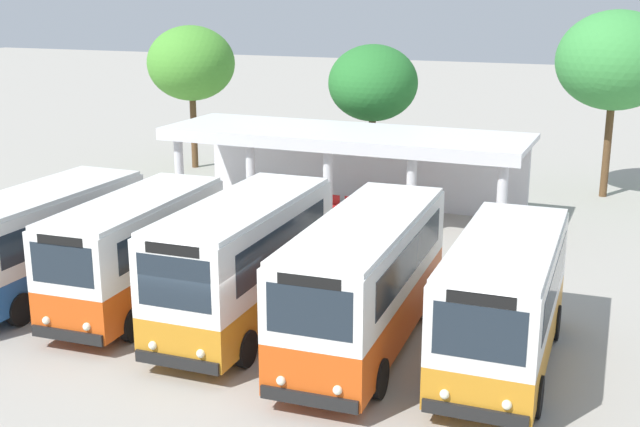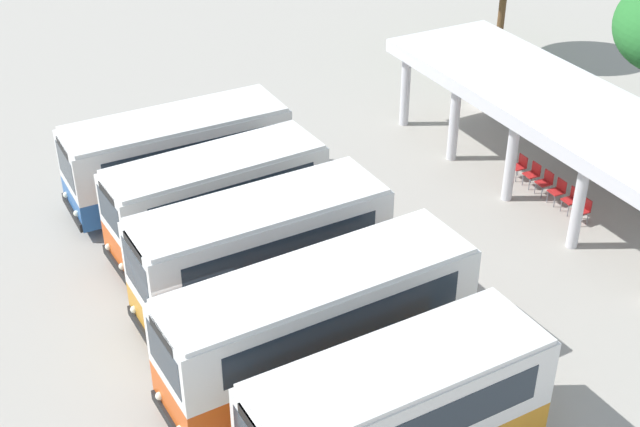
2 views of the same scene
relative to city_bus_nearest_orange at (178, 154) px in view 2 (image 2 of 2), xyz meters
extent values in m
plane|color=#A39E93|center=(6.76, -2.52, -1.69)|extent=(180.00, 180.00, 0.00)
cylinder|color=black|center=(1.14, -2.23, -1.24)|extent=(0.23, 0.90, 0.90)
cylinder|color=black|center=(-1.10, -2.25, -1.24)|extent=(0.23, 0.90, 0.90)
cylinder|color=black|center=(1.10, 2.28, -1.24)|extent=(0.23, 0.90, 0.90)
cylinder|color=black|center=(-1.14, 2.26, -1.24)|extent=(0.23, 0.90, 0.90)
cube|color=#23569E|center=(0.00, 0.01, -0.85)|extent=(2.40, 7.29, 0.91)
cube|color=silver|center=(0.00, 0.01, 0.41)|extent=(2.40, 7.29, 1.63)
cube|color=silver|center=(0.00, 0.01, 1.29)|extent=(2.32, 7.07, 0.12)
cube|color=black|center=(0.03, -3.65, -1.17)|extent=(2.22, 0.12, 0.28)
cube|color=#1E2833|center=(0.03, -3.61, 0.46)|extent=(1.92, 0.07, 1.06)
cube|color=black|center=(0.03, -3.61, 1.11)|extent=(1.40, 0.06, 0.24)
cube|color=#1E2833|center=(1.16, 0.12, 0.46)|extent=(0.09, 5.82, 0.90)
cube|color=#1E2833|center=(-1.16, 0.11, 0.46)|extent=(0.09, 5.82, 0.90)
sphere|color=#EAEACC|center=(0.67, -3.64, -0.86)|extent=(0.20, 0.20, 0.20)
sphere|color=#EAEACC|center=(-0.61, -3.65, -0.86)|extent=(0.20, 0.20, 0.20)
cylinder|color=black|center=(4.46, -1.92, -1.24)|extent=(0.27, 0.91, 0.90)
cylinder|color=black|center=(2.45, -2.04, -1.24)|extent=(0.27, 0.91, 0.90)
cylinder|color=black|center=(4.23, 2.15, -1.24)|extent=(0.27, 0.91, 0.90)
cylinder|color=black|center=(2.22, 2.03, -1.24)|extent=(0.27, 0.91, 0.90)
cube|color=#D14C14|center=(3.34, 0.05, -0.75)|extent=(2.48, 6.69, 1.11)
cube|color=white|center=(3.34, 0.05, 0.57)|extent=(2.48, 6.69, 1.53)
cube|color=white|center=(3.34, 0.05, 1.40)|extent=(2.40, 6.49, 0.12)
cube|color=black|center=(3.53, -3.26, -1.17)|extent=(2.01, 0.21, 0.28)
cube|color=#1E2833|center=(3.53, -3.22, 0.62)|extent=(1.73, 0.15, 1.00)
cube|color=black|center=(3.53, -3.22, 1.22)|extent=(1.27, 0.12, 0.24)
cube|color=#1E2833|center=(4.38, 0.21, 0.62)|extent=(0.34, 5.26, 0.84)
cube|color=#1E2833|center=(2.29, 0.10, 0.62)|extent=(0.34, 5.26, 0.84)
sphere|color=#EAEACC|center=(4.11, -3.22, -0.86)|extent=(0.20, 0.20, 0.20)
sphere|color=#EAEACC|center=(2.95, -3.28, -0.86)|extent=(0.20, 0.20, 0.20)
cylinder|color=black|center=(7.82, -2.13, -1.24)|extent=(0.25, 0.91, 0.90)
cylinder|color=black|center=(5.68, -2.19, -1.24)|extent=(0.25, 0.91, 0.90)
cylinder|color=black|center=(7.69, 2.19, -1.24)|extent=(0.25, 0.91, 0.90)
cylinder|color=black|center=(5.55, 2.13, -1.24)|extent=(0.25, 0.91, 0.90)
cube|color=orange|center=(6.68, 0.00, -0.79)|extent=(2.44, 7.03, 1.04)
cube|color=white|center=(6.68, 0.00, 0.66)|extent=(2.44, 7.03, 1.86)
cube|color=white|center=(6.68, 0.00, 1.65)|extent=(2.37, 6.82, 0.12)
cube|color=black|center=(6.79, -3.51, -1.17)|extent=(2.13, 0.16, 0.28)
cube|color=#1E2833|center=(6.79, -3.47, 0.71)|extent=(1.83, 0.10, 1.21)
cube|color=black|center=(6.79, -3.47, 1.47)|extent=(1.34, 0.09, 0.24)
cube|color=#1E2833|center=(7.79, 0.13, 0.71)|extent=(0.21, 5.57, 1.03)
cube|color=#1E2833|center=(5.57, 0.07, 0.71)|extent=(0.21, 5.57, 1.03)
sphere|color=#EAEACC|center=(7.40, -3.48, -0.86)|extent=(0.20, 0.20, 0.20)
sphere|color=#EAEACC|center=(6.17, -3.52, -0.86)|extent=(0.20, 0.20, 0.20)
cylinder|color=black|center=(9.08, -2.49, -1.24)|extent=(0.26, 0.91, 0.90)
cylinder|color=black|center=(10.97, 2.50, -1.24)|extent=(0.26, 0.91, 0.90)
cylinder|color=black|center=(8.84, 2.39, -1.24)|extent=(0.26, 0.91, 0.90)
cube|color=#D14C14|center=(10.03, 0.00, -0.72)|extent=(2.61, 7.98, 1.18)
cube|color=white|center=(10.03, 0.00, 0.68)|extent=(2.61, 7.98, 1.62)
cube|color=white|center=(10.03, 0.00, 1.55)|extent=(2.53, 7.74, 0.12)
cube|color=black|center=(10.22, -3.96, -1.17)|extent=(2.13, 0.20, 0.28)
cube|color=#1E2833|center=(10.21, -3.92, 0.73)|extent=(1.83, 0.14, 1.06)
cube|color=black|center=(10.21, -3.92, 1.37)|extent=(1.34, 0.11, 0.24)
cube|color=#1E2833|center=(11.13, 0.16, 0.73)|extent=(0.34, 6.30, 0.89)
cube|color=#1E2833|center=(8.91, 0.05, 0.73)|extent=(0.34, 6.30, 0.89)
sphere|color=#EAEACC|center=(9.60, -3.98, -0.86)|extent=(0.20, 0.20, 0.20)
cylinder|color=black|center=(12.24, 2.21, -1.24)|extent=(0.25, 0.91, 0.90)
cube|color=silver|center=(13.37, 0.15, 0.49)|extent=(2.44, 6.83, 1.70)
cube|color=silver|center=(13.37, 0.15, 1.40)|extent=(2.36, 6.62, 0.12)
cube|color=#1E2833|center=(14.47, 0.29, 0.54)|extent=(0.21, 5.41, 0.94)
cube|color=#1E2833|center=(12.26, 0.22, 0.54)|extent=(0.21, 5.41, 0.94)
cylinder|color=silver|center=(-1.36, 9.72, -0.09)|extent=(0.36, 0.36, 3.20)
cylinder|color=silver|center=(1.88, 9.72, -0.09)|extent=(0.36, 0.36, 3.20)
cylinder|color=silver|center=(5.12, 9.72, -0.09)|extent=(0.36, 0.36, 3.20)
cylinder|color=silver|center=(8.36, 9.72, -0.09)|extent=(0.36, 0.36, 3.20)
cube|color=silver|center=(5.12, 13.35, -0.09)|extent=(13.75, 0.20, 3.20)
cube|color=silver|center=(5.12, 11.43, 1.61)|extent=(14.25, 4.53, 0.20)
cube|color=silver|center=(5.12, 9.22, 1.37)|extent=(14.25, 0.10, 0.28)
cylinder|color=slate|center=(4.34, 10.74, -1.47)|extent=(0.03, 0.03, 0.44)
cylinder|color=slate|center=(3.99, 10.74, -1.47)|extent=(0.03, 0.03, 0.44)
cylinder|color=slate|center=(4.35, 11.09, -1.47)|extent=(0.03, 0.03, 0.44)
cylinder|color=slate|center=(4.00, 11.10, -1.47)|extent=(0.03, 0.03, 0.44)
cube|color=#B21E1E|center=(4.17, 10.92, -1.23)|extent=(0.45, 0.45, 0.04)
cube|color=#B21E1E|center=(4.18, 11.12, -1.03)|extent=(0.44, 0.05, 0.40)
cylinder|color=slate|center=(4.99, 10.79, -1.47)|extent=(0.03, 0.03, 0.44)
cylinder|color=slate|center=(4.64, 10.79, -1.47)|extent=(0.03, 0.03, 0.44)
cylinder|color=slate|center=(5.00, 11.14, -1.47)|extent=(0.03, 0.03, 0.44)
cylinder|color=slate|center=(4.65, 11.15, -1.47)|extent=(0.03, 0.03, 0.44)
cube|color=#B21E1E|center=(4.82, 10.97, -1.23)|extent=(0.45, 0.45, 0.04)
cube|color=#B21E1E|center=(4.83, 11.17, -1.03)|extent=(0.44, 0.05, 0.40)
cylinder|color=slate|center=(5.64, 10.79, -1.47)|extent=(0.03, 0.03, 0.44)
cylinder|color=slate|center=(5.29, 10.80, -1.47)|extent=(0.03, 0.03, 0.44)
cylinder|color=slate|center=(5.65, 11.14, -1.47)|extent=(0.03, 0.03, 0.44)
cylinder|color=slate|center=(5.30, 11.15, -1.47)|extent=(0.03, 0.03, 0.44)
cube|color=#B21E1E|center=(5.47, 10.97, -1.23)|extent=(0.45, 0.45, 0.04)
cube|color=#B21E1E|center=(5.48, 11.17, -1.03)|extent=(0.44, 0.05, 0.40)
cylinder|color=slate|center=(6.29, 10.78, -1.47)|extent=(0.03, 0.03, 0.44)
cylinder|color=slate|center=(5.94, 10.79, -1.47)|extent=(0.03, 0.03, 0.44)
cylinder|color=slate|center=(6.30, 11.13, -1.47)|extent=(0.03, 0.03, 0.44)
cylinder|color=slate|center=(5.95, 11.14, -1.47)|extent=(0.03, 0.03, 0.44)
cube|color=#B21E1E|center=(6.12, 10.96, -1.23)|extent=(0.45, 0.45, 0.04)
cube|color=#B21E1E|center=(6.13, 11.16, -1.03)|extent=(0.44, 0.05, 0.40)
cylinder|color=slate|center=(6.94, 10.80, -1.47)|extent=(0.03, 0.03, 0.44)
cylinder|color=slate|center=(6.59, 10.81, -1.47)|extent=(0.03, 0.03, 0.44)
cylinder|color=slate|center=(6.95, 11.16, -1.47)|extent=(0.03, 0.03, 0.44)
cylinder|color=slate|center=(6.60, 11.16, -1.47)|extent=(0.03, 0.03, 0.44)
cube|color=#B21E1E|center=(6.77, 10.98, -1.23)|extent=(0.45, 0.45, 0.04)
cube|color=#B21E1E|center=(6.78, 11.18, -1.03)|extent=(0.44, 0.05, 0.40)
cylinder|color=slate|center=(7.59, 10.69, -1.47)|extent=(0.03, 0.03, 0.44)
cylinder|color=slate|center=(7.24, 10.69, -1.47)|extent=(0.03, 0.03, 0.44)
cylinder|color=slate|center=(7.60, 11.04, -1.47)|extent=(0.03, 0.03, 0.44)
cylinder|color=slate|center=(7.25, 11.05, -1.47)|extent=(0.03, 0.03, 0.44)
cube|color=#B21E1E|center=(7.42, 10.87, -1.23)|extent=(0.45, 0.45, 0.04)
cube|color=#B21E1E|center=(7.43, 11.07, -1.03)|extent=(0.44, 0.05, 0.40)
cylinder|color=brown|center=(-5.15, 17.19, 0.12)|extent=(0.32, 0.32, 3.61)
camera|label=1|loc=(16.16, -17.72, 6.85)|focal=45.54mm
camera|label=2|loc=(24.68, -7.66, 13.55)|focal=49.15mm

